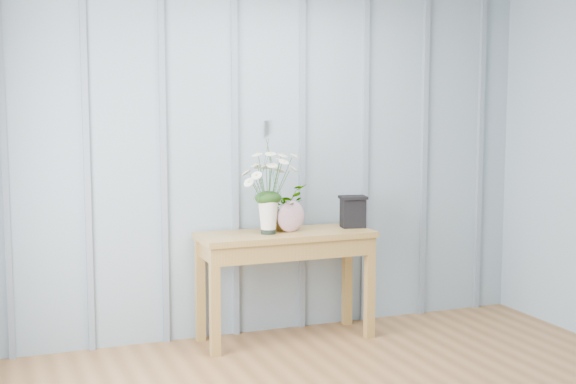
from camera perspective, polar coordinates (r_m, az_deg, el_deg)
name	(u,v)px	position (r m, az deg, el deg)	size (l,w,h in m)	color
room_shell	(353,36)	(4.40, 4.61, 10.99)	(4.00, 4.50, 2.50)	#8A9FB0
sideboard	(285,249)	(5.48, -0.19, -4.04)	(1.20, 0.45, 0.75)	olive
daisy_vase	(268,176)	(5.34, -1.42, 1.17)	(0.44, 0.34, 0.63)	black
spider_plant	(285,208)	(5.51, -0.21, -1.11)	(0.28, 0.25, 0.32)	#13340F
felt_disc_vessel	(291,217)	(5.44, 0.20, -1.75)	(0.21, 0.06, 0.21)	#984E75
carved_box	(353,211)	(5.66, 4.64, -1.38)	(0.20, 0.17, 0.22)	black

